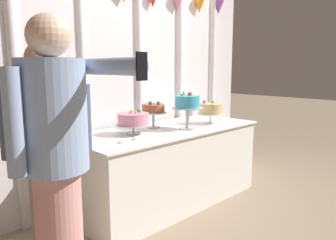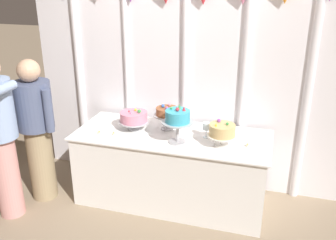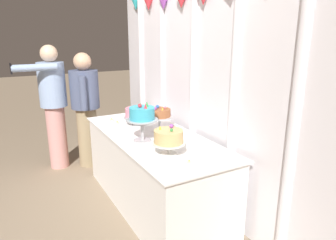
# 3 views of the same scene
# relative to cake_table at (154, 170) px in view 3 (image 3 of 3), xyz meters

# --- Properties ---
(ground_plane) EXTENTS (24.00, 24.00, 0.00)m
(ground_plane) POSITION_rel_cake_table_xyz_m (0.00, -0.10, -0.38)
(ground_plane) COLOR gray
(draped_curtain) EXTENTS (3.49, 0.15, 2.47)m
(draped_curtain) POSITION_rel_cake_table_xyz_m (0.01, 0.49, 0.90)
(draped_curtain) COLOR white
(draped_curtain) RESTS_ON ground_plane
(cake_table) EXTENTS (1.98, 0.82, 0.77)m
(cake_table) POSITION_rel_cake_table_xyz_m (0.00, 0.00, 0.00)
(cake_table) COLOR white
(cake_table) RESTS_ON ground_plane
(cake_display_leftmost) EXTENTS (0.32, 0.32, 0.23)m
(cake_display_leftmost) POSITION_rel_cake_table_xyz_m (-0.42, 0.02, 0.52)
(cake_display_leftmost) COLOR #B2B2B7
(cake_display_leftmost) RESTS_ON cake_table
(cake_display_midleft) EXTENTS (0.28, 0.28, 0.27)m
(cake_display_midleft) POSITION_rel_cake_table_xyz_m (-0.09, 0.12, 0.57)
(cake_display_midleft) COLOR #B2B2B7
(cake_display_midleft) RESTS_ON cake_table
(cake_display_midright) EXTENTS (0.30, 0.30, 0.38)m
(cake_display_midright) POSITION_rel_cake_table_xyz_m (0.10, -0.16, 0.63)
(cake_display_midright) COLOR #B2B2B7
(cake_display_midright) RESTS_ON cake_table
(cake_display_rightmost) EXTENTS (0.28, 0.28, 0.25)m
(cake_display_rightmost) POSITION_rel_cake_table_xyz_m (0.52, -0.11, 0.53)
(cake_display_rightmost) COLOR silver
(cake_display_rightmost) RESTS_ON cake_table
(wine_glass) EXTENTS (0.08, 0.08, 0.16)m
(wine_glass) POSITION_rel_cake_table_xyz_m (0.35, 0.04, 0.50)
(wine_glass) COLOR silver
(wine_glass) RESTS_ON cake_table
(tealight_far_left) EXTENTS (0.05, 0.05, 0.03)m
(tealight_far_left) POSITION_rel_cake_table_xyz_m (-0.72, -0.19, 0.39)
(tealight_far_left) COLOR beige
(tealight_far_left) RESTS_ON cake_table
(tealight_near_left) EXTENTS (0.04, 0.04, 0.03)m
(tealight_near_left) POSITION_rel_cake_table_xyz_m (-0.57, -0.17, 0.39)
(tealight_near_left) COLOR beige
(tealight_near_left) RESTS_ON cake_table
(tealight_near_right) EXTENTS (0.04, 0.04, 0.03)m
(tealight_near_right) POSITION_rel_cake_table_xyz_m (0.76, -0.06, 0.39)
(tealight_near_right) COLOR beige
(tealight_near_right) RESTS_ON cake_table
(guest_man_dark_suit) EXTENTS (0.52, 0.47, 1.53)m
(guest_man_dark_suit) POSITION_rel_cake_table_xyz_m (-1.36, -0.32, 0.44)
(guest_man_dark_suit) COLOR #9E8966
(guest_man_dark_suit) RESTS_ON ground_plane
(guest_man_pink_jacket) EXTENTS (0.49, 0.66, 1.63)m
(guest_man_pink_jacket) POSITION_rel_cake_table_xyz_m (-1.49, -0.70, 0.51)
(guest_man_pink_jacket) COLOR #D6938E
(guest_man_pink_jacket) RESTS_ON ground_plane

